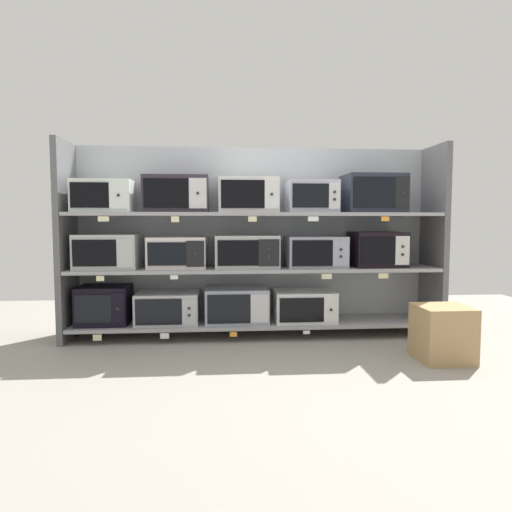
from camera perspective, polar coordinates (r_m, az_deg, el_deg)
ground at (r=3.16m, az=1.47°, el=-14.62°), size 7.18×6.00×0.02m
back_panel at (r=4.25m, az=-0.28°, el=2.08°), size 3.38×0.04×1.69m
upright_left at (r=4.18m, az=-22.75°, el=1.71°), size 0.05×0.49×1.69m
upright_right at (r=4.42m, az=21.48°, el=1.87°), size 0.05×0.49×1.69m
shelf_0 at (r=4.08m, az=0.00°, el=-8.37°), size 3.18×0.49×0.03m
microwave_0 at (r=4.15m, az=-18.52°, el=-5.85°), size 0.43×0.38×0.33m
microwave_1 at (r=4.06m, az=-11.02°, el=-6.37°), size 0.54×0.41×0.27m
microwave_2 at (r=4.03m, az=-2.44°, el=-6.14°), size 0.55×0.40×0.30m
microwave_3 at (r=4.10m, az=6.03°, el=-6.21°), size 0.53×0.43×0.27m
price_tag_0 at (r=3.97m, az=-19.35°, el=-9.66°), size 0.07×0.00×0.05m
price_tag_1 at (r=3.86m, az=-11.43°, el=-9.84°), size 0.07×0.00×0.05m
price_tag_2 at (r=3.84m, az=-2.86°, el=-9.81°), size 0.06×0.00×0.04m
price_tag_3 at (r=3.90m, az=6.38°, el=-9.52°), size 0.06×0.00×0.03m
shelf_1 at (r=4.00m, az=0.00°, el=-1.64°), size 3.18×0.49×0.03m
microwave_4 at (r=4.09m, az=-18.08°, el=0.55°), size 0.52×0.41×0.29m
microwave_5 at (r=3.99m, az=-9.86°, el=0.44°), size 0.50×0.37×0.27m
microwave_6 at (r=3.98m, az=-1.19°, el=0.59°), size 0.55×0.42×0.28m
microwave_7 at (r=4.06m, az=7.47°, el=0.55°), size 0.52×0.40×0.27m
microwave_8 at (r=4.21m, az=14.99°, el=0.84°), size 0.45×0.40×0.31m
price_tag_4 at (r=3.87m, az=-19.01°, el=-2.70°), size 0.06×0.00×0.04m
price_tag_5 at (r=3.77m, az=-10.25°, el=-2.65°), size 0.06×0.00×0.03m
price_tag_6 at (r=3.85m, az=8.88°, el=-2.56°), size 0.09×0.00×0.04m
price_tag_7 at (r=3.99m, az=15.73°, el=-2.42°), size 0.09×0.00×0.04m
shelf_2 at (r=3.98m, az=0.00°, el=5.26°), size 3.18×0.49×0.03m
microwave_9 at (r=4.09m, az=-18.47°, el=7.11°), size 0.48×0.43×0.27m
microwave_10 at (r=3.99m, az=-9.97°, el=7.65°), size 0.55×0.36×0.31m
microwave_11 at (r=3.98m, az=-1.01°, el=7.64°), size 0.51×0.39×0.30m
microwave_12 at (r=4.05m, az=6.95°, el=7.39°), size 0.43×0.41×0.28m
microwave_13 at (r=4.20m, az=14.50°, el=7.58°), size 0.51×0.42×0.34m
price_tag_8 at (r=3.83m, az=-18.64°, el=4.45°), size 0.09×0.00×0.04m
price_tag_9 at (r=3.74m, az=-10.14°, el=4.58°), size 0.06×0.00×0.05m
price_tag_10 at (r=3.73m, az=-0.44°, el=4.68°), size 0.07×0.00×0.04m
price_tag_11 at (r=3.80m, az=7.21°, el=4.66°), size 0.09×0.00×0.04m
price_tag_12 at (r=3.97m, az=15.95°, el=4.52°), size 0.07×0.00×0.04m
shipping_carton at (r=3.63m, az=22.41°, el=-8.96°), size 0.37×0.37×0.40m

